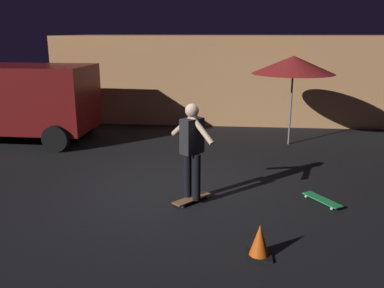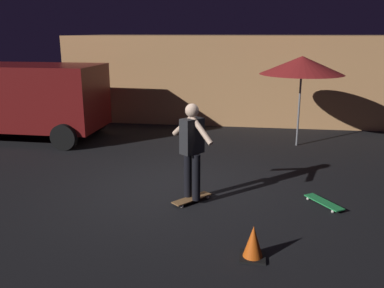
{
  "view_description": "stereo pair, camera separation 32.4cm",
  "coord_description": "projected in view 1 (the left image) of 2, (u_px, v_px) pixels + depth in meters",
  "views": [
    {
      "loc": [
        1.05,
        -7.18,
        2.88
      ],
      "look_at": [
        0.41,
        -0.52,
        1.05
      ],
      "focal_mm": 38.47,
      "sensor_mm": 36.0,
      "label": 1
    },
    {
      "loc": [
        1.37,
        -7.14,
        2.88
      ],
      "look_at": [
        0.41,
        -0.52,
        1.05
      ],
      "focal_mm": 38.47,
      "sensor_mm": 36.0,
      "label": 2
    }
  ],
  "objects": [
    {
      "name": "skateboard_spare",
      "position": [
        322.0,
        200.0,
        7.15
      ],
      "size": [
        0.6,
        0.76,
        0.07
      ],
      "color": "green",
      "rests_on": "ground_plane"
    },
    {
      "name": "skater",
      "position": [
        192.0,
        145.0,
        6.94
      ],
      "size": [
        0.81,
        0.7,
        1.67
      ],
      "color": "black",
      "rests_on": "skateboard_ridden"
    },
    {
      "name": "patio_umbrella",
      "position": [
        293.0,
        65.0,
        10.36
      ],
      "size": [
        2.1,
        2.1,
        2.3
      ],
      "color": "slate",
      "rests_on": "ground_plane"
    },
    {
      "name": "traffic_cone",
      "position": [
        259.0,
        242.0,
        5.4
      ],
      "size": [
        0.34,
        0.34,
        0.46
      ],
      "color": "black",
      "rests_on": "ground_plane"
    },
    {
      "name": "low_building",
      "position": [
        234.0,
        76.0,
        14.49
      ],
      "size": [
        11.62,
        4.02,
        2.76
      ],
      "color": "tan",
      "rests_on": "ground_plane"
    },
    {
      "name": "ground_plane",
      "position": [
        173.0,
        190.0,
        7.75
      ],
      "size": [
        28.0,
        28.0,
        0.0
      ],
      "primitive_type": "plane",
      "color": "black"
    },
    {
      "name": "parked_van",
      "position": [
        7.0,
        98.0,
        11.08
      ],
      "size": [
        4.64,
        2.28,
        2.03
      ],
      "color": "maroon",
      "rests_on": "ground_plane"
    },
    {
      "name": "skateboard_ridden",
      "position": [
        192.0,
        199.0,
        7.2
      ],
      "size": [
        0.66,
        0.72,
        0.07
      ],
      "color": "olive",
      "rests_on": "ground_plane"
    }
  ]
}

